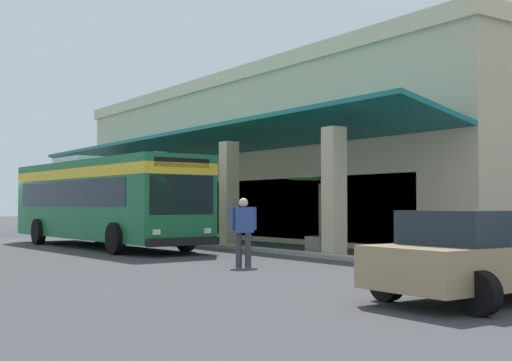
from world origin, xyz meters
TOP-DOWN VIEW (x-y plane):
  - ground at (0.00, 8.00)m, footprint 120.00×120.00m
  - curb_strip at (2.31, 5.14)m, footprint 35.70×0.50m
  - plaza_building at (2.31, 14.77)m, footprint 30.05×15.71m
  - transit_bus at (6.09, 1.67)m, footprint 11.33×3.22m
  - parked_sedan_tan at (22.76, 1.66)m, footprint 2.44×4.40m
  - pedestrian at (15.45, 1.66)m, footprint 0.34×0.68m
  - potted_palm at (12.71, 6.48)m, footprint 1.70×1.73m

SIDE VIEW (x-z plane):
  - ground at x=0.00m, z-range 0.00..0.00m
  - curb_strip at x=2.31m, z-range 0.00..0.12m
  - potted_palm at x=12.71m, z-range -0.50..2.00m
  - parked_sedan_tan at x=22.76m, z-range 0.02..1.49m
  - pedestrian at x=15.45m, z-range 0.11..1.83m
  - transit_bus at x=6.09m, z-range 0.18..3.52m
  - plaza_building at x=2.31m, z-range 0.00..7.69m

